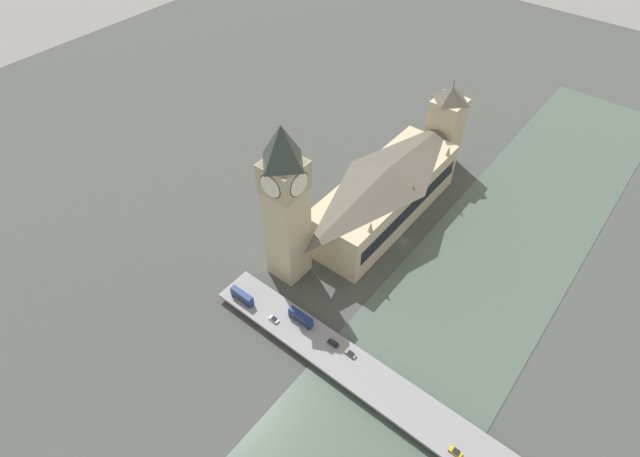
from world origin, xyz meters
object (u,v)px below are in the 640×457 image
Objects in this scene: double_decker_bus_lead at (301,317)px; car_southbound_mid at (333,343)px; parliament_hall at (385,193)px; car_southbound_tail at (456,452)px; double_decker_bus_mid at (242,296)px; car_southbound_lead at (350,354)px; victoria_tower at (445,127)px; car_northbound_mid at (274,319)px; road_bridge at (392,396)px; clock_tower at (285,201)px.

car_southbound_mid is at bearing 179.26° from double_decker_bus_lead.
parliament_hall is 111.88m from car_southbound_tail.
double_decker_bus_mid is at bearing 79.70° from parliament_hall.
car_southbound_lead is at bearing -179.54° from double_decker_bus_lead.
double_decker_bus_mid reaches higher than car_southbound_lead.
double_decker_bus_lead is (-10.10, 124.46, -15.13)m from victoria_tower.
victoria_tower is 131.70m from car_northbound_mid.
road_bridge is 14.51× the size of double_decker_bus_lead.
car_southbound_mid is at bearing -170.64° from double_decker_bus_mid.
double_decker_bus_lead is 2.42× the size of car_southbound_lead.
double_decker_bus_mid reaches higher than car_southbound_tail.
clock_tower is at bearing 76.52° from parliament_hall.
car_southbound_lead is at bearing 114.96° from parliament_hall.
parliament_hall is at bearing -100.30° from double_decker_bus_mid.
car_southbound_tail reaches higher than road_bridge.
double_decker_bus_lead reaches higher than car_southbound_mid.
double_decker_bus_lead is at bearing 139.51° from clock_tower.
road_bridge is 37.09× the size of car_southbound_tail.
car_southbound_lead is 1.06× the size of car_southbound_tail.
parliament_hall is 72.63m from double_decker_bus_lead.
car_southbound_tail is (-69.01, 7.06, -1.98)m from double_decker_bus_lead.
victoria_tower is 4.54× the size of double_decker_bus_mid.
clock_tower reaches higher than road_bridge.
car_northbound_mid is at bearing -0.70° from car_southbound_tail.
double_decker_bus_mid is 2.39× the size of car_southbound_lead.
clock_tower reaches higher than parliament_hall.
car_northbound_mid is at bearing 36.46° from double_decker_bus_lead.
double_decker_bus_mid is at bearing 8.36° from car_southbound_lead.
double_decker_bus_lead is 2.56× the size of car_southbound_tail.
car_northbound_mid is (-1.82, 130.58, -17.05)m from victoria_tower.
car_northbound_mid is 24.66m from car_southbound_mid.
parliament_hall is 53.47m from victoria_tower.
parliament_hall is 79.27m from car_southbound_lead.
double_decker_bus_mid is 2.52× the size of car_southbound_tail.
car_southbound_lead reaches higher than car_southbound_tail.
clock_tower is at bearing -26.98° from car_southbound_mid.
car_northbound_mid is at bearing 3.30° from road_bridge.
double_decker_bus_mid is (24.27, 6.79, 0.04)m from double_decker_bus_lead.
parliament_hall is at bearing -82.01° from double_decker_bus_lead.
double_decker_bus_mid is (14.24, 78.33, -7.42)m from parliament_hall.
victoria_tower is at bearing -67.28° from road_bridge.
car_northbound_mid is (51.61, 2.97, 1.54)m from road_bridge.
double_decker_bus_lead is at bearing 97.99° from parliament_hall.
parliament_hall is at bearing 90.06° from victoria_tower.
car_southbound_mid is (-23.94, -5.91, 0.03)m from car_northbound_mid.
car_northbound_mid is at bearing 119.39° from clock_tower.
parliament_hall is 59.26m from clock_tower.
clock_tower reaches higher than car_southbound_lead.
car_southbound_tail is at bearing 179.30° from car_northbound_mid.
clock_tower is at bearing -93.74° from double_decker_bus_mid.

